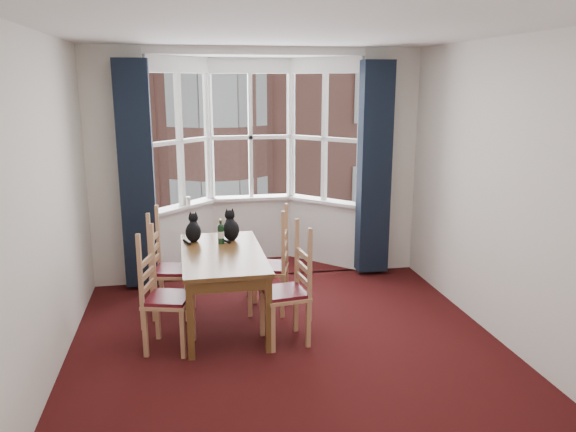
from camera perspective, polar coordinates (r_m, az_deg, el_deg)
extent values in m
plane|color=black|center=(5.16, 0.51, -14.25)|extent=(4.50, 4.50, 0.00)
plane|color=white|center=(4.58, 0.59, 18.51)|extent=(4.50, 4.50, 0.00)
plane|color=silver|center=(4.72, -24.01, 0.08)|extent=(0.00, 4.50, 4.50)
plane|color=silver|center=(5.41, 21.82, 1.88)|extent=(0.00, 4.50, 4.50)
plane|color=silver|center=(2.59, 10.23, -9.45)|extent=(4.00, 0.00, 4.00)
cube|color=silver|center=(6.84, -16.94, 4.52)|extent=(0.70, 0.12, 2.80)
cube|color=silver|center=(7.25, 10.02, 5.38)|extent=(0.70, 0.12, 2.80)
cube|color=black|center=(6.65, -15.10, 3.96)|extent=(0.38, 0.22, 2.60)
cube|color=black|center=(7.02, 8.75, 4.75)|extent=(0.38, 0.22, 2.60)
cube|color=brown|center=(5.59, -6.68, -3.85)|extent=(0.81, 1.49, 0.04)
cube|color=brown|center=(5.06, -9.89, -10.49)|extent=(0.06, 0.06, 0.72)
cube|color=brown|center=(6.35, -10.24, -5.45)|extent=(0.06, 0.06, 0.72)
cube|color=brown|center=(5.11, -1.98, -10.01)|extent=(0.06, 0.06, 0.72)
cube|color=brown|center=(6.39, -3.99, -5.13)|extent=(0.06, 0.06, 0.72)
cube|color=tan|center=(5.25, -12.06, -8.28)|extent=(0.50, 0.51, 0.06)
cube|color=#4E0D15|center=(5.24, -12.07, -8.12)|extent=(0.45, 0.46, 0.03)
cube|color=tan|center=(5.99, -11.61, -5.48)|extent=(0.47, 0.49, 0.06)
cube|color=#4E0D15|center=(5.99, -11.62, -5.34)|extent=(0.43, 0.44, 0.03)
cube|color=tan|center=(5.27, -0.34, -7.88)|extent=(0.45, 0.47, 0.06)
cube|color=#4E0D15|center=(5.26, -0.34, -7.73)|extent=(0.41, 0.42, 0.03)
cube|color=tan|center=(5.97, -2.04, -5.26)|extent=(0.50, 0.51, 0.06)
cube|color=#4E0D15|center=(5.97, -2.04, -5.12)|extent=(0.45, 0.46, 0.03)
ellipsoid|color=black|center=(5.95, -9.60, -1.65)|extent=(0.18, 0.23, 0.21)
sphere|color=black|center=(5.99, -9.60, -0.20)|extent=(0.11, 0.11, 0.10)
cone|color=black|center=(5.98, -9.89, 0.26)|extent=(0.04, 0.04, 0.05)
cone|color=black|center=(5.98, -9.35, 0.28)|extent=(0.04, 0.04, 0.05)
ellipsoid|color=black|center=(5.96, -5.80, -1.44)|extent=(0.19, 0.24, 0.23)
sphere|color=black|center=(6.00, -5.94, 0.09)|extent=(0.11, 0.11, 0.11)
cone|color=black|center=(5.98, -6.24, 0.57)|extent=(0.04, 0.04, 0.05)
cone|color=black|center=(5.99, -5.67, 0.60)|extent=(0.04, 0.04, 0.05)
cylinder|color=black|center=(5.84, -6.83, -1.92)|extent=(0.07, 0.07, 0.19)
sphere|color=black|center=(5.82, -6.86, -1.08)|extent=(0.06, 0.06, 0.06)
cylinder|color=black|center=(5.81, -6.87, -0.74)|extent=(0.02, 0.02, 0.08)
cylinder|color=gold|center=(5.80, -6.88, -0.40)|extent=(0.03, 0.03, 0.02)
cylinder|color=silver|center=(5.84, -6.83, -1.88)|extent=(0.07, 0.07, 0.07)
cylinder|color=white|center=(7.23, -10.11, 1.52)|extent=(0.06, 0.06, 0.11)
plane|color=#333335|center=(37.69, -8.90, 0.49)|extent=(80.00, 80.00, 0.00)
cube|color=#8F584A|center=(18.80, -7.90, 9.14)|extent=(18.00, 6.00, 14.00)
cylinder|color=#8F584A|center=(15.81, -7.36, 8.34)|extent=(3.20, 3.20, 14.00)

